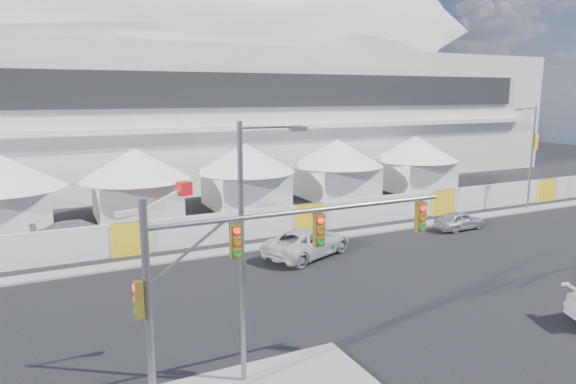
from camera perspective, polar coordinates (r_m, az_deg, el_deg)
name	(u,v)px	position (r m, az deg, el deg)	size (l,w,h in m)	color
ground	(347,335)	(21.33, 6.59, -15.55)	(160.00, 160.00, 0.00)	black
far_curb	(479,216)	(42.74, 20.43, -2.54)	(80.00, 1.20, 0.12)	gray
stadium	(219,94)	(60.63, -7.63, 10.75)	(80.00, 24.80, 21.98)	silver
tent_row	(193,174)	(41.97, -10.52, 2.02)	(53.40, 8.40, 5.40)	white
hoarding_fence	(309,218)	(35.68, 2.30, -2.87)	(70.00, 0.25, 2.00)	silver
scaffold_tower	(491,119)	(76.82, 21.61, 7.52)	(4.40, 4.40, 12.00)	#595B60
sedan_silver	(459,220)	(38.25, 18.50, -3.02)	(3.86, 1.55, 1.31)	silver
pickup_curb	(308,242)	(30.53, 2.19, -5.59)	(5.90, 2.72, 1.64)	silver
lot_car_c	(80,233)	(34.98, -22.11, -4.28)	(5.60, 2.28, 1.62)	#BBBBC0
traffic_mast	(229,287)	(15.32, -6.56, -10.40)	(10.32, 0.64, 6.60)	slate
streetlight_median	(248,237)	(16.27, -4.46, -4.97)	(2.35, 0.24, 8.50)	slate
streetlight_curb	(531,151)	(45.84, 25.34, 4.17)	(2.53, 0.57, 8.53)	gray
boom_lift	(136,227)	(35.03, -16.52, -3.73)	(6.91, 2.53, 3.39)	red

